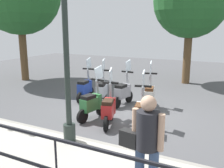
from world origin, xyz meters
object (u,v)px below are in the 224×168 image
object	(u,v)px
scooter_near_2	(92,103)
scooter_far_3	(85,88)
scooter_near_1	(109,108)
scooter_far_0	(149,94)
scooter_far_2	(102,90)
scooter_far_1	(123,92)
scooter_near_0	(141,113)
lamp_post_near	(66,51)
pedestrian_with_bag	(146,141)
tree_distant	(191,1)

from	to	relation	value
scooter_near_2	scooter_far_3	distance (m)	1.96
scooter_near_1	scooter_far_0	world-z (taller)	same
scooter_far_2	scooter_far_3	bearing A→B (deg)	72.88
scooter_far_1	scooter_near_1	bearing A→B (deg)	-161.67
scooter_near_0	scooter_far_2	distance (m)	2.69
scooter_near_2	scooter_far_0	xyz separation A→B (m)	(1.70, -1.17, 0.00)
scooter_far_1	lamp_post_near	bearing A→B (deg)	-170.24
scooter_near_1	scooter_far_0	size ratio (longest dim) A/B	1.00
lamp_post_near	pedestrian_with_bag	xyz separation A→B (m)	(-1.08, -2.13, -1.08)
tree_distant	scooter_far_1	xyz separation A→B (m)	(-4.57, 1.23, -3.29)
lamp_post_near	scooter_far_0	world-z (taller)	lamp_post_near
lamp_post_near	scooter_near_2	size ratio (longest dim) A/B	2.93
scooter_far_1	scooter_far_2	xyz separation A→B (m)	(-0.08, 0.78, 0.00)
scooter_far_0	scooter_far_1	xyz separation A→B (m)	(-0.08, 0.90, 0.00)
tree_distant	scooter_near_0	xyz separation A→B (m)	(-6.35, -0.08, -3.29)
scooter_far_0	scooter_far_2	xyz separation A→B (m)	(-0.16, 1.69, 0.00)
scooter_near_0	scooter_far_3	bearing A→B (deg)	45.68
lamp_post_near	tree_distant	xyz separation A→B (m)	(7.91, -1.02, 1.62)
scooter_near_2	scooter_far_2	size ratio (longest dim) A/B	1.00
scooter_near_1	scooter_far_1	bearing A→B (deg)	-5.30
scooter_far_1	scooter_far_3	bearing A→B (deg)	99.35
pedestrian_with_bag	tree_distant	xyz separation A→B (m)	(8.99, 1.11, 2.69)
lamp_post_near	pedestrian_with_bag	world-z (taller)	lamp_post_near
pedestrian_with_bag	scooter_far_1	xyz separation A→B (m)	(4.43, 2.34, -0.60)
scooter_far_1	scooter_near_0	bearing A→B (deg)	-137.55
lamp_post_near	scooter_near_2	bearing A→B (deg)	15.39
tree_distant	scooter_far_0	size ratio (longest dim) A/B	3.55
tree_distant	scooter_near_0	distance (m)	7.15
pedestrian_with_bag	scooter_far_2	world-z (taller)	pedestrian_with_bag
pedestrian_with_bag	scooter_far_0	bearing A→B (deg)	26.74
scooter_far_2	tree_distant	bearing A→B (deg)	-40.79
scooter_near_1	scooter_far_0	distance (m)	1.96
lamp_post_near	scooter_far_2	world-z (taller)	lamp_post_near
pedestrian_with_bag	scooter_near_2	size ratio (longest dim) A/B	1.03
lamp_post_near	scooter_near_1	size ratio (longest dim) A/B	2.93
scooter_far_1	scooter_far_3	size ratio (longest dim) A/B	1.00
pedestrian_with_bag	scooter_near_1	distance (m)	3.32
scooter_near_2	scooter_far_0	distance (m)	2.06
scooter_near_1	scooter_far_1	world-z (taller)	same
scooter_near_0	scooter_far_1	size ratio (longest dim) A/B	1.00
scooter_near_2	scooter_far_2	world-z (taller)	same
scooter_far_0	scooter_far_3	world-z (taller)	same
tree_distant	scooter_far_1	distance (m)	5.76
tree_distant	scooter_near_0	bearing A→B (deg)	-179.31
scooter_near_2	scooter_far_1	distance (m)	1.64
scooter_near_1	scooter_far_2	distance (m)	2.09
scooter_near_0	scooter_far_3	xyz separation A→B (m)	(1.70, 2.79, 0.00)
tree_distant	scooter_near_1	bearing A→B (deg)	172.50
lamp_post_near	scooter_far_2	distance (m)	3.80
pedestrian_with_bag	scooter_far_0	distance (m)	4.76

